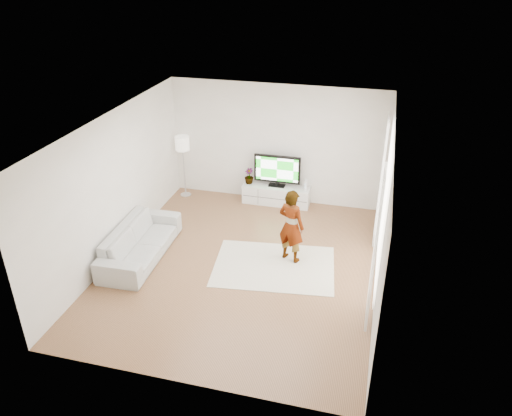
% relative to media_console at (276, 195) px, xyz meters
% --- Properties ---
extents(floor, '(6.00, 6.00, 0.00)m').
position_rel_media_console_xyz_m(floor, '(-0.06, -2.76, -0.22)').
color(floor, '#976644').
rests_on(floor, ground).
extents(ceiling, '(6.00, 6.00, 0.00)m').
position_rel_media_console_xyz_m(ceiling, '(-0.06, -2.76, 2.58)').
color(ceiling, white).
rests_on(ceiling, wall_back).
extents(wall_left, '(0.02, 6.00, 2.80)m').
position_rel_media_console_xyz_m(wall_left, '(-2.56, -2.76, 1.18)').
color(wall_left, white).
rests_on(wall_left, floor).
extents(wall_right, '(0.02, 6.00, 2.80)m').
position_rel_media_console_xyz_m(wall_right, '(2.44, -2.76, 1.18)').
color(wall_right, white).
rests_on(wall_right, floor).
extents(wall_back, '(5.00, 0.02, 2.80)m').
position_rel_media_console_xyz_m(wall_back, '(-0.06, 0.24, 1.18)').
color(wall_back, white).
rests_on(wall_back, floor).
extents(wall_front, '(5.00, 0.02, 2.80)m').
position_rel_media_console_xyz_m(wall_front, '(-0.06, -5.76, 1.18)').
color(wall_front, white).
rests_on(wall_front, floor).
extents(window, '(0.01, 2.60, 2.50)m').
position_rel_media_console_xyz_m(window, '(2.42, -2.46, 1.23)').
color(window, white).
rests_on(window, wall_right).
extents(curtain_near, '(0.04, 0.70, 2.60)m').
position_rel_media_console_xyz_m(curtain_near, '(2.34, -3.76, 1.13)').
color(curtain_near, white).
rests_on(curtain_near, floor).
extents(curtain_far, '(0.04, 0.70, 2.60)m').
position_rel_media_console_xyz_m(curtain_far, '(2.34, -1.16, 1.13)').
color(curtain_far, white).
rests_on(curtain_far, floor).
extents(media_console, '(1.58, 0.45, 0.44)m').
position_rel_media_console_xyz_m(media_console, '(0.00, 0.00, 0.00)').
color(media_console, silver).
rests_on(media_console, floor).
extents(television, '(1.09, 0.21, 0.76)m').
position_rel_media_console_xyz_m(television, '(-0.00, 0.03, 0.63)').
color(television, black).
rests_on(television, media_console).
extents(game_console, '(0.08, 0.17, 0.23)m').
position_rel_media_console_xyz_m(game_console, '(0.69, -0.00, 0.34)').
color(game_console, white).
rests_on(game_console, media_console).
extents(potted_plant, '(0.27, 0.27, 0.38)m').
position_rel_media_console_xyz_m(potted_plant, '(-0.67, 0.00, 0.41)').
color(potted_plant, '#3F7238').
rests_on(potted_plant, media_console).
extents(rug, '(2.46, 1.90, 0.01)m').
position_rel_media_console_xyz_m(rug, '(0.54, -2.63, -0.22)').
color(rug, beige).
rests_on(rug, floor).
extents(player, '(0.63, 0.53, 1.48)m').
position_rel_media_console_xyz_m(player, '(0.79, -2.31, 0.53)').
color(player, '#334772').
rests_on(player, rug).
extents(sofa, '(0.96, 2.27, 0.65)m').
position_rel_media_console_xyz_m(sofa, '(-2.08, -2.93, 0.11)').
color(sofa, '#BABBB6').
rests_on(sofa, floor).
extents(floor_lamp, '(0.34, 0.34, 1.51)m').
position_rel_media_console_xyz_m(floor_lamp, '(-2.26, -0.12, 1.06)').
color(floor_lamp, silver).
rests_on(floor_lamp, floor).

